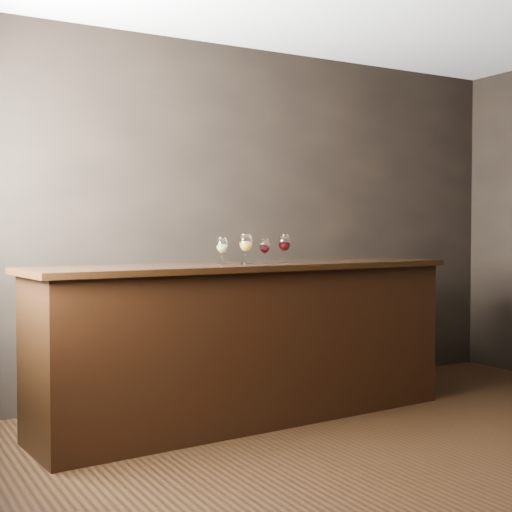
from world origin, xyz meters
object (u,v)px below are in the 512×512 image
glass_white (222,246)px  glass_red_a (265,246)px  glass_amber (246,243)px  glass_red_b (284,243)px  back_bar_shelf (233,346)px  bar_counter (250,345)px

glass_white → glass_red_a: size_ratio=1.06×
glass_white → glass_amber: 0.16m
glass_white → glass_red_b: 0.47m
glass_amber → glass_red_b: 0.31m
glass_white → glass_red_b: (0.46, -0.05, 0.01)m
glass_white → glass_red_b: glass_red_b is taller
glass_white → glass_amber: glass_amber is taller
glass_white → glass_red_a: 0.31m
glass_red_a → glass_white: bearing=170.8°
glass_red_a → glass_amber: bearing=-178.8°
back_bar_shelf → glass_amber: bearing=-109.9°
bar_counter → glass_red_a: 0.69m
bar_counter → glass_amber: (-0.04, -0.01, 0.70)m
glass_white → glass_red_a: (0.31, -0.05, -0.01)m
glass_red_a → glass_red_b: 0.16m
bar_counter → back_bar_shelf: 0.65m
back_bar_shelf → glass_red_b: size_ratio=11.44×
glass_red_a → glass_red_b: size_ratio=0.85×
glass_red_a → glass_red_b: (0.16, -0.00, 0.02)m
glass_amber → glass_red_b: bearing=-0.2°
glass_red_b → bar_counter: bearing=176.8°
glass_white → back_bar_shelf: bearing=56.4°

